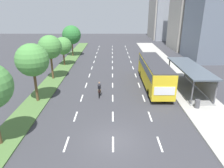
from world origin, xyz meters
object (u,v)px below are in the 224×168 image
Objects in this scene: bus_shelter at (192,76)px; cyclist at (100,90)px; median_tree_fourth at (64,46)px; trash_bin at (198,104)px; median_tree_second at (33,60)px; median_tree_third at (51,47)px; median_tree_fifth at (73,35)px; bus at (155,71)px.

bus_shelter is 11.28m from cyclist.
cyclist is at bearing -169.88° from bus_shelter.
median_tree_fourth is 5.73× the size of trash_bin.
median_tree_third is (-0.35, 7.44, -0.03)m from median_tree_second.
median_tree_fifth is at bearing 133.42° from bus_shelter.
cyclist is at bearing -40.73° from median_tree_third.
trash_bin is at bearing -63.24° from bus.
median_tree_fifth is (0.15, 7.44, 0.94)m from median_tree_fourth.
trash_bin is (-1.08, -5.15, -1.29)m from bus_shelter.
median_tree_second is at bearing -169.06° from bus_shelter.
median_tree_fifth is at bearing 108.10° from cyclist.
median_tree_second is (-6.61, -1.44, 3.82)m from cyclist.
median_tree_fifth reaches higher than median_tree_third.
trash_bin is at bearing -28.42° from median_tree_third.
median_tree_fourth reaches higher than bus.
median_tree_fourth is at bearing 143.28° from bus.
median_tree_second is 14.92m from median_tree_fourth.
median_tree_second reaches higher than bus_shelter.
median_tree_second is 1.00× the size of median_tree_fifth.
median_tree_fourth is at bearing 90.08° from median_tree_third.
median_tree_fifth reaches higher than cyclist.
median_tree_fifth is (-13.60, 17.69, 2.35)m from bus.
median_tree_second is 7.27× the size of trash_bin.
bus_shelter is at bearing -32.43° from median_tree_fourth.
cyclist is (-6.78, -3.17, -1.28)m from bus.
bus is 2.32× the size of median_tree_fourth.
bus is 13.28× the size of trash_bin.
median_tree_fifth is (-0.21, 22.31, -0.20)m from median_tree_second.
bus_shelter is at bearing 10.12° from cyclist.
median_tree_third is (-18.02, 4.02, 2.72)m from bus_shelter.
median_tree_second is 22.31m from median_tree_fifth.
median_tree_fifth is at bearing 88.83° from median_tree_fourth.
trash_bin is (9.98, -3.17, -0.22)m from cyclist.
bus is 7.59m from cyclist.
median_tree_fifth reaches higher than median_tree_fourth.
cyclist is 15.37m from median_tree_fourth.
median_tree_second is at bearing 174.05° from trash_bin.
bus reaches higher than bus_shelter.
median_tree_second is 7.44m from median_tree_third.
median_tree_second reaches higher than median_tree_third.
bus_shelter is 21.42m from median_tree_fourth.
median_tree_third reaches higher than bus.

